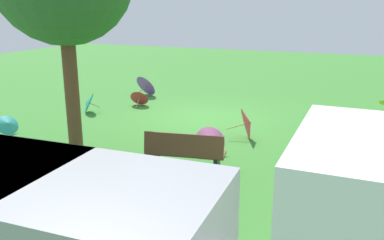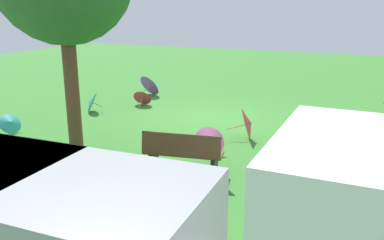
{
  "view_description": "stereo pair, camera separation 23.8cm",
  "coord_description": "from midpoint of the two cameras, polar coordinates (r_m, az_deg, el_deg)",
  "views": [
    {
      "loc": [
        -4.35,
        11.2,
        3.3
      ],
      "look_at": [
        -0.56,
        2.31,
        0.6
      ],
      "focal_mm": 38.2,
      "sensor_mm": 36.0,
      "label": 1
    },
    {
      "loc": [
        -4.56,
        11.11,
        3.3
      ],
      "look_at": [
        -0.56,
        2.31,
        0.6
      ],
      "focal_mm": 38.2,
      "sensor_mm": 36.0,
      "label": 2
    }
  ],
  "objects": [
    {
      "name": "parasol_teal_1",
      "position": [
        13.5,
        -13.47,
        2.47
      ],
      "size": [
        0.67,
        0.78,
        0.67
      ],
      "color": "tan",
      "rests_on": "ground"
    },
    {
      "name": "parasol_teal_2",
      "position": [
        11.67,
        17.72,
        -0.1
      ],
      "size": [
        0.59,
        0.7,
        0.58
      ],
      "color": "tan",
      "rests_on": "ground"
    },
    {
      "name": "ground",
      "position": [
        12.46,
        2.61,
        0.23
      ],
      "size": [
        40.0,
        40.0,
        0.0
      ],
      "primitive_type": "plane",
      "color": "#387A2D"
    },
    {
      "name": "parasol_red_1",
      "position": [
        14.15,
        -6.43,
        3.2
      ],
      "size": [
        0.69,
        0.66,
        0.57
      ],
      "color": "tan",
      "rests_on": "ground"
    },
    {
      "name": "parasol_teal_0",
      "position": [
        11.95,
        -23.49,
        -0.36
      ],
      "size": [
        0.64,
        0.7,
        0.54
      ],
      "color": "tan",
      "rests_on": "ground"
    },
    {
      "name": "park_bench",
      "position": [
        8.2,
        -0.51,
        -4.62
      ],
      "size": [
        1.66,
        0.77,
        0.9
      ],
      "color": "brown",
      "rests_on": "ground"
    },
    {
      "name": "parasol_pink_0",
      "position": [
        9.31,
        3.18,
        -2.99
      ],
      "size": [
        0.87,
        0.81,
        0.67
      ],
      "color": "tan",
      "rests_on": "ground"
    },
    {
      "name": "parasol_purple_2",
      "position": [
        15.73,
        -5.31,
        5.01
      ],
      "size": [
        1.03,
        1.01,
        0.86
      ],
      "color": "tan",
      "rests_on": "ground"
    },
    {
      "name": "parasol_red_0",
      "position": [
        8.94,
        21.68,
        -4.3
      ],
      "size": [
        0.93,
        0.99,
        0.86
      ],
      "color": "tan",
      "rests_on": "ground"
    },
    {
      "name": "parasol_red_3",
      "position": [
        10.5,
        8.54,
        -0.51
      ],
      "size": [
        0.86,
        0.9,
        0.83
      ],
      "color": "tan",
      "rests_on": "ground"
    },
    {
      "name": "van_dark",
      "position": [
        5.4,
        -23.47,
        -12.06
      ],
      "size": [
        4.67,
        2.28,
        1.53
      ],
      "color": "#99999E",
      "rests_on": "ground"
    }
  ]
}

